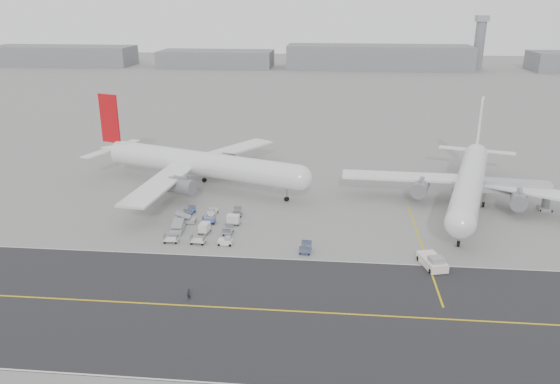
# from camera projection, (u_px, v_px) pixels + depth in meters

# --- Properties ---
(ground) EXTENTS (700.00, 700.00, 0.00)m
(ground) POSITION_uv_depth(u_px,v_px,m) (248.00, 252.00, 93.33)
(ground) COLOR gray
(ground) RESTS_ON ground
(taxiway) EXTENTS (220.00, 59.00, 0.03)m
(taxiway) POSITION_uv_depth(u_px,v_px,m) (264.00, 310.00, 76.01)
(taxiway) COLOR #2B2B2E
(taxiway) RESTS_ON ground
(horizon_buildings) EXTENTS (520.00, 28.00, 28.00)m
(horizon_buildings) POSITION_uv_depth(u_px,v_px,m) (361.00, 69.00, 334.29)
(horizon_buildings) COLOR slate
(horizon_buildings) RESTS_ON ground
(control_tower) EXTENTS (7.00, 7.00, 31.25)m
(control_tower) POSITION_uv_depth(u_px,v_px,m) (480.00, 42.00, 327.10)
(control_tower) COLOR slate
(control_tower) RESTS_ON ground
(airliner_a) EXTENTS (54.32, 53.35, 19.55)m
(airliner_a) POSITION_uv_depth(u_px,v_px,m) (197.00, 163.00, 123.73)
(airliner_a) COLOR white
(airliner_a) RESTS_ON ground
(airliner_b) EXTENTS (51.78, 52.88, 18.73)m
(airliner_b) POSITION_uv_depth(u_px,v_px,m) (470.00, 181.00, 112.43)
(airliner_b) COLOR white
(airliner_b) RESTS_ON ground
(pushback_tug) EXTENTS (4.46, 8.09, 2.28)m
(pushback_tug) POSITION_uv_depth(u_px,v_px,m) (433.00, 262.00, 87.80)
(pushback_tug) COLOR white
(pushback_tug) RESTS_ON ground
(jet_bridge) EXTENTS (16.35, 4.71, 6.11)m
(jet_bridge) POSITION_uv_depth(u_px,v_px,m) (512.00, 188.00, 111.61)
(jet_bridge) COLOR gray
(jet_bridge) RESTS_ON ground
(gse_cluster) EXTENTS (17.91, 21.83, 2.01)m
(gse_cluster) POSITION_uv_depth(u_px,v_px,m) (206.00, 228.00, 102.95)
(gse_cluster) COLOR #95959A
(gse_cluster) RESTS_ON ground
(stray_dolly) EXTENTS (2.02, 3.03, 1.78)m
(stray_dolly) POSITION_uv_depth(u_px,v_px,m) (305.00, 252.00, 93.22)
(stray_dolly) COLOR silver
(stray_dolly) RESTS_ON ground
(ground_crew_a) EXTENTS (0.74, 0.61, 1.72)m
(ground_crew_a) POSITION_uv_depth(u_px,v_px,m) (189.00, 294.00, 78.31)
(ground_crew_a) COLOR black
(ground_crew_a) RESTS_ON ground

